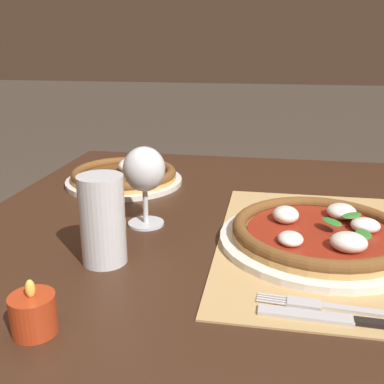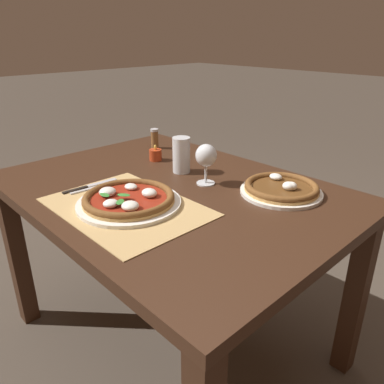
% 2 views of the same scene
% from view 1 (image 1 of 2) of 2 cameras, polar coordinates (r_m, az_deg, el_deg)
% --- Properties ---
extents(dining_table, '(1.29, 0.94, 0.74)m').
position_cam_1_polar(dining_table, '(0.84, 0.97, -12.85)').
color(dining_table, '#382114').
rests_on(dining_table, ground).
extents(paper_placemat, '(0.53, 0.38, 0.00)m').
position_cam_1_polar(paper_placemat, '(0.83, 16.76, -6.37)').
color(paper_placemat, tan).
rests_on(paper_placemat, dining_table).
extents(pizza_near, '(0.35, 0.35, 0.05)m').
position_cam_1_polar(pizza_near, '(0.81, 15.93, -5.07)').
color(pizza_near, silver).
rests_on(pizza_near, paper_placemat).
extents(pizza_far, '(0.29, 0.29, 0.05)m').
position_cam_1_polar(pizza_far, '(1.14, -8.65, 2.03)').
color(pizza_far, silver).
rests_on(pizza_far, dining_table).
extents(wine_glass, '(0.08, 0.08, 0.16)m').
position_cam_1_polar(wine_glass, '(0.85, -6.07, 2.48)').
color(wine_glass, silver).
rests_on(wine_glass, dining_table).
extents(pint_glass, '(0.07, 0.07, 0.15)m').
position_cam_1_polar(pint_glass, '(0.72, -11.28, -3.70)').
color(pint_glass, silver).
rests_on(pint_glass, dining_table).
extents(fork, '(0.03, 0.20, 0.00)m').
position_cam_1_polar(fork, '(0.64, 17.32, -13.79)').
color(fork, '#B7B7BC').
rests_on(fork, paper_placemat).
extents(knife, '(0.03, 0.22, 0.01)m').
position_cam_1_polar(knife, '(0.62, 18.67, -15.12)').
color(knife, black).
rests_on(knife, paper_placemat).
extents(votive_candle, '(0.06, 0.06, 0.07)m').
position_cam_1_polar(votive_candle, '(0.60, -19.47, -14.53)').
color(votive_candle, '#B23819').
rests_on(votive_candle, dining_table).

